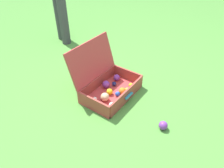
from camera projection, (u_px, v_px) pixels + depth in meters
name	position (u px, v px, depth m)	size (l,w,h in m)	color
ground_plane	(106.00, 99.00, 1.98)	(16.00, 16.00, 0.00)	#4C8C38
open_suitcase	(107.00, 83.00, 2.00)	(0.57, 0.49, 0.49)	#B23838
stray_ball_on_grass	(163.00, 125.00, 1.67)	(0.07, 0.07, 0.07)	purple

